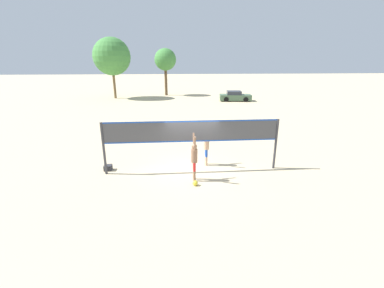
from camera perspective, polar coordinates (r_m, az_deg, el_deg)
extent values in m
plane|color=#C6B28C|center=(12.66, 0.00, -5.97)|extent=(200.00, 200.00, 0.00)
cylinder|color=#38383D|center=(12.56, -19.02, -1.03)|extent=(0.12, 0.12, 2.51)
cylinder|color=#38383D|center=(13.18, 18.09, -0.06)|extent=(0.12, 0.12, 2.51)
cube|color=#47474C|center=(11.99, 0.00, 2.83)|extent=(8.10, 0.02, 1.02)
cube|color=#1E4CB2|center=(11.87, 0.00, 5.06)|extent=(8.10, 0.03, 0.06)
cube|color=#1E4CB2|center=(12.12, 0.00, 0.65)|extent=(8.10, 0.03, 0.06)
cylinder|color=#8C664C|center=(11.54, 0.54, -7.13)|extent=(0.11, 0.11, 0.48)
cylinder|color=red|center=(11.36, 0.55, -5.15)|extent=(0.12, 0.12, 0.39)
cylinder|color=#8C664C|center=(11.72, 0.45, -6.72)|extent=(0.11, 0.11, 0.48)
cylinder|color=red|center=(11.54, 0.46, -4.77)|extent=(0.12, 0.12, 0.39)
cylinder|color=#8C664C|center=(11.27, 0.51, -2.60)|extent=(0.28, 0.28, 0.61)
sphere|color=#8C664C|center=(11.12, 0.52, -0.55)|extent=(0.24, 0.24, 0.24)
cylinder|color=#8C664C|center=(10.84, 0.64, -0.01)|extent=(0.08, 0.22, 0.69)
cylinder|color=#8C664C|center=(11.30, 0.41, 0.74)|extent=(0.08, 0.22, 0.69)
cylinder|color=tan|center=(13.39, 3.09, -3.52)|extent=(0.11, 0.11, 0.47)
cylinder|color=#1E47A5|center=(13.23, 3.12, -1.78)|extent=(0.12, 0.12, 0.39)
cylinder|color=tan|center=(13.20, 3.20, -3.84)|extent=(0.11, 0.11, 0.47)
cylinder|color=#1E47A5|center=(13.05, 3.24, -2.08)|extent=(0.12, 0.12, 0.39)
cylinder|color=tan|center=(12.98, 3.21, 0.15)|extent=(0.28, 0.28, 0.61)
sphere|color=tan|center=(12.86, 3.25, 1.95)|extent=(0.24, 0.24, 0.24)
cylinder|color=tan|center=(13.04, 3.11, 3.02)|extent=(0.08, 0.22, 0.68)
cylinder|color=tan|center=(12.58, 3.41, 2.46)|extent=(0.08, 0.22, 0.68)
sphere|color=yellow|center=(11.19, 0.72, -8.68)|extent=(0.23, 0.23, 0.23)
cube|color=#2D2D33|center=(13.34, -18.15, -5.01)|extent=(0.37, 0.35, 0.26)
cube|color=#4C6B4C|center=(35.73, 9.59, 10.21)|extent=(4.36, 2.36, 0.73)
cube|color=#2D333D|center=(35.63, 9.31, 11.19)|extent=(2.07, 1.92, 0.48)
cylinder|color=black|center=(36.79, 11.44, 10.05)|extent=(0.66, 0.30, 0.64)
cylinder|color=black|center=(35.07, 11.87, 9.66)|extent=(0.66, 0.30, 0.64)
cylinder|color=black|center=(36.48, 7.37, 10.19)|extent=(0.66, 0.30, 0.64)
cylinder|color=black|center=(34.75, 7.61, 9.80)|extent=(0.66, 0.30, 0.64)
cylinder|color=brown|center=(39.34, -16.89, 12.86)|extent=(0.35, 0.35, 4.35)
sphere|color=#42843D|center=(39.23, -17.39, 18.07)|extent=(5.14, 5.14, 5.14)
cylinder|color=brown|center=(41.41, -5.82, 13.83)|extent=(0.42, 0.42, 4.49)
sphere|color=#42843D|center=(41.31, -5.96, 18.19)|extent=(3.29, 3.29, 3.29)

